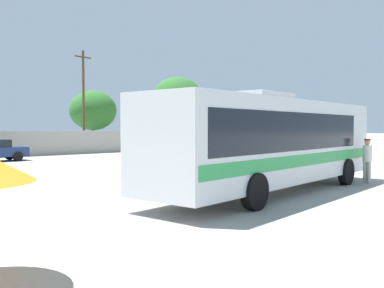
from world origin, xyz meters
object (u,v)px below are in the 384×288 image
(attendant_by_bus_door, at_px, (367,158))
(roadside_tree_right, at_px, (177,99))
(utility_pole_near, at_px, (83,99))
(coach_bus_silver_green, at_px, (272,140))
(roadside_tree_midright, at_px, (93,110))

(attendant_by_bus_door, xyz_separation_m, roadside_tree_right, (14.12, 28.17, 4.37))
(attendant_by_bus_door, height_order, utility_pole_near, utility_pole_near)
(utility_pole_near, bearing_deg, attendant_by_bus_door, -95.52)
(utility_pole_near, bearing_deg, coach_bus_silver_green, -105.78)
(coach_bus_silver_green, xyz_separation_m, roadside_tree_midright, (9.98, 29.55, 2.15))
(coach_bus_silver_green, height_order, utility_pole_near, utility_pole_near)
(utility_pole_near, distance_m, roadside_tree_midright, 3.30)
(attendant_by_bus_door, relative_size, roadside_tree_midright, 0.30)
(attendant_by_bus_door, relative_size, utility_pole_near, 0.19)
(coach_bus_silver_green, height_order, attendant_by_bus_door, coach_bus_silver_green)
(attendant_by_bus_door, bearing_deg, roadside_tree_right, 63.38)
(coach_bus_silver_green, distance_m, attendant_by_bus_door, 5.15)
(coach_bus_silver_green, xyz_separation_m, attendant_by_bus_door, (4.97, -1.08, -0.80))
(attendant_by_bus_door, bearing_deg, coach_bus_silver_green, 167.76)
(utility_pole_near, xyz_separation_m, roadside_tree_midright, (2.26, 2.22, -0.91))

